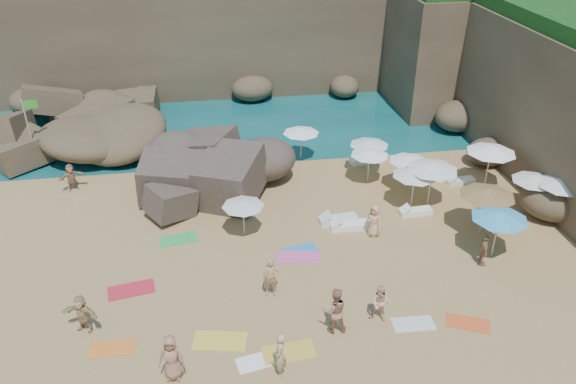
{
  "coord_description": "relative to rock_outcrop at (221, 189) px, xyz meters",
  "views": [
    {
      "loc": [
        -1.42,
        -19.39,
        15.0
      ],
      "look_at": [
        2.0,
        3.0,
        2.0
      ],
      "focal_mm": 35.0,
      "sensor_mm": 36.0,
      "label": 1
    }
  ],
  "objects": [
    {
      "name": "ground",
      "position": [
        1.02,
        -7.33,
        0.0
      ],
      "size": [
        120.0,
        120.0,
        0.0
      ],
      "primitive_type": "plane",
      "color": "tan",
      "rests_on": "ground"
    },
    {
      "name": "seawater",
      "position": [
        1.02,
        22.67,
        0.0
      ],
      "size": [
        120.0,
        120.0,
        0.0
      ],
      "primitive_type": "plane",
      "color": "#0C4751",
      "rests_on": "ground"
    },
    {
      "name": "cliff_back",
      "position": [
        3.02,
        17.67,
        4.0
      ],
      "size": [
        44.0,
        8.0,
        8.0
      ],
      "primitive_type": "cube",
      "color": "brown",
      "rests_on": "ground"
    },
    {
      "name": "cliff_right",
      "position": [
        20.02,
        0.67,
        4.0
      ],
      "size": [
        8.0,
        30.0,
        8.0
      ],
      "primitive_type": "cube",
      "color": "brown",
      "rests_on": "ground"
    },
    {
      "name": "cliff_corner",
      "position": [
        18.02,
        12.67,
        4.0
      ],
      "size": [
        10.0,
        12.0,
        8.0
      ],
      "primitive_type": "cube",
      "color": "brown",
      "rests_on": "ground"
    },
    {
      "name": "rock_promontory",
      "position": [
        -9.98,
        8.67,
        0.0
      ],
      "size": [
        12.0,
        7.0,
        2.0
      ],
      "primitive_type": null,
      "color": "brown",
      "rests_on": "ground"
    },
    {
      "name": "marina_masts",
      "position": [
        -15.48,
        22.67,
        3.0
      ],
      "size": [
        3.1,
        0.1,
        6.0
      ],
      "color": "white",
      "rests_on": "ground"
    },
    {
      "name": "rock_outcrop",
      "position": [
        0.0,
        0.0,
        0.0
      ],
      "size": [
        8.49,
        7.07,
        2.98
      ],
      "primitive_type": null,
      "rotation": [
        0.0,
        0.0,
        0.22
      ],
      "color": "brown",
      "rests_on": "ground"
    },
    {
      "name": "flag_pole",
      "position": [
        -10.29,
        4.2,
        2.66
      ],
      "size": [
        0.81,
        0.15,
        4.17
      ],
      "color": "silver",
      "rests_on": "ground"
    },
    {
      "name": "parasol_0",
      "position": [
        4.89,
        2.91,
        1.86
      ],
      "size": [
        2.14,
        2.14,
        2.03
      ],
      "color": "silver",
      "rests_on": "ground"
    },
    {
      "name": "parasol_1",
      "position": [
        9.9,
        -1.54,
        1.85
      ],
      "size": [
        2.13,
        2.13,
        2.02
      ],
      "color": "silver",
      "rests_on": "ground"
    },
    {
      "name": "parasol_2",
      "position": [
        9.57,
        -3.32,
        1.96
      ],
      "size": [
        2.26,
        2.26,
        2.13
      ],
      "color": "silver",
      "rests_on": "ground"
    },
    {
      "name": "parasol_3",
      "position": [
        14.24,
        -1.92,
        2.27
      ],
      "size": [
        2.61,
        2.61,
        2.47
      ],
      "color": "silver",
      "rests_on": "ground"
    },
    {
      "name": "parasol_4",
      "position": [
        8.35,
        0.64,
        1.9
      ],
      "size": [
        2.18,
        2.18,
        2.07
      ],
      "color": "silver",
      "rests_on": "ground"
    },
    {
      "name": "parasol_5",
      "position": [
        0.88,
        -4.57,
        1.72
      ],
      "size": [
        1.98,
        1.98,
        1.88
      ],
      "color": "silver",
      "rests_on": "ground"
    },
    {
      "name": "parasol_6",
      "position": [
        11.99,
        -6.12,
        2.23
      ],
      "size": [
        2.57,
        2.57,
        2.43
      ],
      "color": "silver",
      "rests_on": "ground"
    },
    {
      "name": "parasol_7",
      "position": [
        8.07,
        -0.45,
        1.81
      ],
      "size": [
        2.09,
        2.09,
        1.97
      ],
      "color": "silver",
      "rests_on": "ground"
    },
    {
      "name": "parasol_8",
      "position": [
        16.16,
        -5.51,
        2.08
      ],
      "size": [
        2.39,
        2.39,
        2.26
      ],
      "color": "silver",
      "rests_on": "ground"
    },
    {
      "name": "parasol_9",
      "position": [
        10.47,
        -3.26,
        2.24
      ],
      "size": [
        2.58,
        2.58,
        2.44
      ],
      "color": "silver",
      "rests_on": "ground"
    },
    {
      "name": "parasol_10",
      "position": [
        11.72,
        -7.91,
        2.13
      ],
      "size": [
        2.45,
        2.45,
        2.32
      ],
      "color": "silver",
      "rests_on": "ground"
    },
    {
      "name": "parasol_11",
      "position": [
        15.24,
        -4.63,
        1.9
      ],
      "size": [
        2.19,
        2.19,
        2.07
      ],
      "color": "silver",
      "rests_on": "ground"
    },
    {
      "name": "lounger_0",
      "position": [
        5.52,
        -4.21,
        0.15
      ],
      "size": [
        1.93,
        0.79,
        0.29
      ],
      "primitive_type": "cube",
      "rotation": [
        0.0,
        0.0,
        0.09
      ],
      "color": "silver",
      "rests_on": "ground"
    },
    {
      "name": "lounger_1",
      "position": [
        8.63,
        1.89,
        0.15
      ],
      "size": [
        1.99,
        0.95,
        0.3
      ],
      "primitive_type": "cube",
      "rotation": [
        0.0,
        0.0,
        0.17
      ],
      "color": "white",
      "rests_on": "ground"
    },
    {
      "name": "lounger_2",
      "position": [
        13.1,
        -1.32,
        0.13
      ],
      "size": [
        1.66,
        0.71,
        0.25
      ],
      "primitive_type": "cube",
      "rotation": [
        0.0,
        0.0,
        0.11
      ],
      "color": "white",
      "rests_on": "ground"
    },
    {
      "name": "lounger_3",
      "position": [
        5.99,
        -4.79,
        0.15
      ],
      "size": [
        1.97,
        0.74,
        0.3
      ],
      "primitive_type": "cube",
      "rotation": [
        0.0,
        0.0,
        -0.05
      ],
      "color": "white",
      "rests_on": "ground"
    },
    {
      "name": "lounger_4",
      "position": [
        11.56,
        -0.75,
        0.13
      ],
      "size": [
        1.68,
        0.63,
        0.26
      ],
      "primitive_type": "cube",
      "rotation": [
        0.0,
        0.0,
        -0.05
      ],
      "color": "white",
      "rests_on": "ground"
    },
    {
      "name": "lounger_5",
      "position": [
        9.55,
        -4.04,
        0.13
      ],
      "size": [
        1.7,
        0.67,
        0.26
      ],
      "primitive_type": "cube",
      "rotation": [
        0.0,
        0.0,
        0.07
      ],
      "color": "white",
      "rests_on": "ground"
    },
    {
      "name": "towel_2",
      "position": [
        -4.44,
        -11.18,
        0.01
      ],
      "size": [
        1.67,
        0.86,
        0.03
      ],
      "primitive_type": "cube",
      "rotation": [
        0.0,
        0.0,
        -0.02
      ],
      "color": "orange",
      "rests_on": "ground"
    },
    {
      "name": "towel_4",
      "position": [
        -0.59,
        -11.41,
        0.02
      ],
      "size": [
        2.1,
        1.32,
        0.03
      ],
      "primitive_type": "cube",
      "rotation": [
        0.0,
        0.0,
        -0.19
      ],
      "color": "gold",
      "rests_on": "ground"
    },
    {
      "name": "towel_5",
      "position": [
        0.69,
        -12.59,
        0.01
      ],
      "size": [
        1.61,
        1.02,
        0.03
      ],
      "primitive_type": "cube",
      "rotation": [
        0.0,
        0.0,
        0.19
      ],
      "color": "white",
      "rests_on": "ground"
    },
    {
      "name": "towel_7",
      "position": [
        -4.07,
        -7.94,
        0.02
      ],
      "size": [
        2.01,
        1.25,
        0.03
      ],
      "primitive_type": "cube",
      "rotation": [
        0.0,
        0.0,
        0.17
      ],
      "color": "red",
      "rests_on": "ground"
    },
    {
      "name": "towel_8",
      "position": [
        3.25,
        -6.28,
        0.01
      ],
      "size": [
        1.76,
        1.12,
        0.03
      ],
      "primitive_type": "cube",
      "rotation": [
        0.0,
        0.0,
        0.19
      ],
      "color": "#2881D6",
      "rests_on": "ground"
    },
    {
      "name": "towel_9",
      "position": [
        3.11,
        -6.79,
        0.02
      ],
      "size": [
        2.06,
        1.23,
        0.03
      ],
      "primitive_type": "cube",
      "rotation": [
        0.0,
        0.0,
        -0.14
      ],
      "color": "#DA548D",
      "rests_on": "ground"
    },
    {
      "name": "towel_10",
      "position": [
        8.81,
        -11.9,
        0.01
      ],
      "size": [
        1.81,
        1.41,
        0.03
      ],
      "primitive_type": "cube",
      "rotation": [
        0.0,
        0.0,
        -0.43
      ],
      "color": "#E15223",
      "rests_on": "ground"
    },
    {
      "name": "towel_11",
      "position": [
        -2.22,
        -4.54,
        0.02
      ],
      "size": [
        1.93,
        1.24,
        0.03
      ],
      "primitive_type": "cube",
      "rotation": [
        0.0,
        0.0,
        0.21
      ],
      "color": "green",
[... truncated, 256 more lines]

